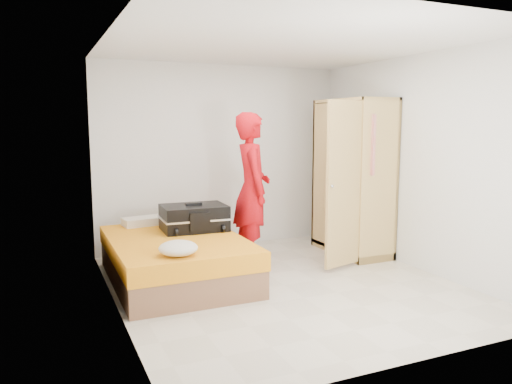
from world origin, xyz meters
name	(u,v)px	position (x,y,z in m)	size (l,w,h in m)	color
room	(285,168)	(0.00, 0.00, 1.30)	(4.00, 4.02, 2.60)	beige
bed	(176,259)	(-1.05, 0.65, 0.25)	(1.42, 2.02, 0.50)	brown
wardrobe	(352,181)	(1.45, 0.85, 1.00)	(1.15, 1.34, 2.10)	#E0BD6D
person	(252,189)	(0.02, 0.95, 0.96)	(0.70, 0.46, 1.91)	red
suitcase	(194,218)	(-0.74, 0.96, 0.65)	(0.80, 0.61, 0.33)	black
round_cushion	(178,248)	(-1.22, -0.11, 0.57)	(0.38, 0.38, 0.15)	beige
pillow	(145,221)	(-1.22, 1.50, 0.55)	(0.54, 0.28, 0.10)	beige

